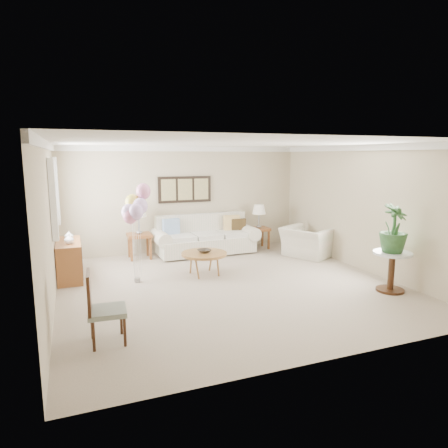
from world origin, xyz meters
name	(u,v)px	position (x,y,z in m)	size (l,w,h in m)	color
ground_plane	(229,285)	(0.00, 0.00, 0.00)	(6.00, 6.00, 0.00)	tan
room_shell	(222,198)	(-0.11, 0.09, 1.63)	(6.04, 6.04, 2.60)	#BBAC90
wall_art_triptych	(185,189)	(0.00, 2.96, 1.55)	(1.35, 0.06, 0.65)	black
sofa	(205,238)	(0.36, 2.49, 0.37)	(2.58, 1.01, 0.95)	beige
end_table_left	(139,238)	(-1.23, 2.55, 0.50)	(0.54, 0.49, 0.59)	brown
end_table_right	(259,231)	(1.82, 2.50, 0.46)	(0.50, 0.45, 0.54)	brown
lamp_left	(138,212)	(-1.23, 2.55, 1.10)	(0.38, 0.38, 0.66)	gray
lamp_right	(259,210)	(1.82, 2.50, 1.00)	(0.34, 0.34, 0.60)	gray
coffee_table	(204,254)	(-0.23, 0.77, 0.43)	(0.91, 0.91, 0.46)	olive
decor_bowl	(204,251)	(-0.23, 0.77, 0.49)	(0.26, 0.26, 0.06)	#2D261D
armchair	(307,242)	(2.54, 1.31, 0.35)	(1.08, 0.94, 0.70)	beige
side_table	(392,262)	(2.55, -1.35, 0.54)	(0.66, 0.66, 0.72)	silver
potted_plant	(394,228)	(2.52, -1.36, 1.14)	(0.47, 0.47, 0.85)	#254620
accent_chair	(101,306)	(-2.38, -1.59, 0.50)	(0.50, 0.50, 0.96)	gray
credenza	(69,260)	(-2.76, 1.50, 0.37)	(0.46, 1.20, 0.74)	brown
vase_white	(69,239)	(-2.74, 1.28, 0.83)	(0.18, 0.18, 0.18)	silver
vase_sage	(69,235)	(-2.74, 1.69, 0.83)	(0.17, 0.17, 0.17)	silver
balloon_cluster	(135,207)	(-1.55, 0.79, 1.45)	(0.57, 0.55, 1.88)	gray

